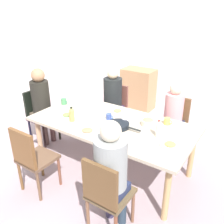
{
  "coord_description": "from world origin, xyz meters",
  "views": [
    {
      "loc": [
        1.59,
        -2.39,
        2.18
      ],
      "look_at": [
        0.0,
        0.0,
        0.89
      ],
      "focal_mm": 38.59,
      "sensor_mm": 36.0,
      "label": 1
    }
  ],
  "objects_px": {
    "chair_4": "(174,122)",
    "plate_1": "(68,115)",
    "plate_3": "(117,111)",
    "bottle_1": "(72,115)",
    "dining_table": "(112,127)",
    "cup_3": "(167,121)",
    "serving_pan": "(119,125)",
    "side_cabinet": "(138,89)",
    "chair_2": "(40,113)",
    "bowl_0": "(148,122)",
    "cup_1": "(64,101)",
    "chair_1": "(106,193)",
    "person_1": "(111,168)",
    "plate_0": "(87,131)",
    "plate_2": "(170,145)",
    "person_0": "(112,97)",
    "cup_2": "(109,117)",
    "person_2": "(41,100)",
    "cup_0": "(125,120)",
    "bottle_0": "(158,129)",
    "chair_3": "(32,157)",
    "person_4": "(173,114)",
    "chair_0": "(115,107)"
  },
  "relations": [
    {
      "from": "cup_3",
      "to": "bottle_1",
      "type": "height_order",
      "value": "bottle_1"
    },
    {
      "from": "chair_2",
      "to": "cup_1",
      "type": "distance_m",
      "value": 0.57
    },
    {
      "from": "plate_0",
      "to": "cup_3",
      "type": "relative_size",
      "value": 2.24
    },
    {
      "from": "person_2",
      "to": "bottle_1",
      "type": "distance_m",
      "value": 0.95
    },
    {
      "from": "chair_2",
      "to": "plate_3",
      "type": "distance_m",
      "value": 1.41
    },
    {
      "from": "chair_2",
      "to": "bowl_0",
      "type": "relative_size",
      "value": 5.39
    },
    {
      "from": "chair_1",
      "to": "chair_4",
      "type": "height_order",
      "value": "same"
    },
    {
      "from": "bowl_0",
      "to": "cup_2",
      "type": "xyz_separation_m",
      "value": [
        -0.52,
        -0.13,
        -0.01
      ]
    },
    {
      "from": "dining_table",
      "to": "cup_1",
      "type": "xyz_separation_m",
      "value": [
        -0.98,
        0.11,
        0.12
      ]
    },
    {
      "from": "cup_0",
      "to": "cup_2",
      "type": "relative_size",
      "value": 1.12
    },
    {
      "from": "person_1",
      "to": "side_cabinet",
      "type": "relative_size",
      "value": 1.39
    },
    {
      "from": "plate_3",
      "to": "bottle_1",
      "type": "xyz_separation_m",
      "value": [
        -0.35,
        -0.58,
        0.08
      ]
    },
    {
      "from": "plate_0",
      "to": "cup_1",
      "type": "relative_size",
      "value": 2.15
    },
    {
      "from": "cup_0",
      "to": "bottle_0",
      "type": "distance_m",
      "value": 0.53
    },
    {
      "from": "cup_0",
      "to": "serving_pan",
      "type": "bearing_deg",
      "value": -92.17
    },
    {
      "from": "person_2",
      "to": "plate_3",
      "type": "xyz_separation_m",
      "value": [
        1.26,
        0.32,
        -0.01
      ]
    },
    {
      "from": "bowl_0",
      "to": "cup_0",
      "type": "height_order",
      "value": "bowl_0"
    },
    {
      "from": "plate_2",
      "to": "cup_3",
      "type": "height_order",
      "value": "cup_3"
    },
    {
      "from": "chair_3",
      "to": "person_4",
      "type": "relative_size",
      "value": 0.77
    },
    {
      "from": "chair_1",
      "to": "person_1",
      "type": "distance_m",
      "value": 0.26
    },
    {
      "from": "chair_4",
      "to": "plate_1",
      "type": "relative_size",
      "value": 3.57
    },
    {
      "from": "bowl_0",
      "to": "cup_1",
      "type": "xyz_separation_m",
      "value": [
        -1.41,
        -0.07,
        -0.0
      ]
    },
    {
      "from": "chair_0",
      "to": "bottle_0",
      "type": "xyz_separation_m",
      "value": [
        1.21,
        -0.94,
        0.34
      ]
    },
    {
      "from": "chair_3",
      "to": "cup_0",
      "type": "distance_m",
      "value": 1.25
    },
    {
      "from": "chair_3",
      "to": "person_4",
      "type": "distance_m",
      "value": 2.06
    },
    {
      "from": "chair_0",
      "to": "chair_4",
      "type": "xyz_separation_m",
      "value": [
        1.09,
        0.0,
        0.0
      ]
    },
    {
      "from": "plate_0",
      "to": "side_cabinet",
      "type": "xyz_separation_m",
      "value": [
        -0.65,
        2.57,
        -0.31
      ]
    },
    {
      "from": "person_0",
      "to": "chair_2",
      "type": "height_order",
      "value": "person_0"
    },
    {
      "from": "cup_3",
      "to": "dining_table",
      "type": "bearing_deg",
      "value": -150.98
    },
    {
      "from": "cup_1",
      "to": "side_cabinet",
      "type": "xyz_separation_m",
      "value": [
        0.22,
        2.07,
        -0.34
      ]
    },
    {
      "from": "chair_4",
      "to": "cup_0",
      "type": "height_order",
      "value": "chair_4"
    },
    {
      "from": "serving_pan",
      "to": "side_cabinet",
      "type": "bearing_deg",
      "value": 111.86
    },
    {
      "from": "plate_2",
      "to": "plate_3",
      "type": "relative_size",
      "value": 1.07
    },
    {
      "from": "serving_pan",
      "to": "side_cabinet",
      "type": "relative_size",
      "value": 0.51
    },
    {
      "from": "person_2",
      "to": "plate_0",
      "type": "bearing_deg",
      "value": -17.12
    },
    {
      "from": "dining_table",
      "to": "cup_3",
      "type": "bearing_deg",
      "value": 29.02
    },
    {
      "from": "chair_4",
      "to": "cup_2",
      "type": "xyz_separation_m",
      "value": [
        -0.63,
        -0.87,
        0.27
      ]
    },
    {
      "from": "chair_3",
      "to": "bottle_0",
      "type": "distance_m",
      "value": 1.54
    },
    {
      "from": "person_2",
      "to": "plate_2",
      "type": "height_order",
      "value": "person_2"
    },
    {
      "from": "person_0",
      "to": "cup_2",
      "type": "bearing_deg",
      "value": -59.38
    },
    {
      "from": "dining_table",
      "to": "cup_3",
      "type": "distance_m",
      "value": 0.73
    },
    {
      "from": "plate_1",
      "to": "cup_1",
      "type": "xyz_separation_m",
      "value": [
        -0.36,
        0.3,
        0.03
      ]
    },
    {
      "from": "plate_3",
      "to": "bottle_0",
      "type": "height_order",
      "value": "bottle_0"
    },
    {
      "from": "chair_2",
      "to": "plate_3",
      "type": "xyz_separation_m",
      "value": [
        1.35,
        0.32,
        0.25
      ]
    },
    {
      "from": "cup_0",
      "to": "cup_1",
      "type": "distance_m",
      "value": 1.13
    },
    {
      "from": "chair_1",
      "to": "chair_3",
      "type": "bearing_deg",
      "value": 180.0
    },
    {
      "from": "chair_3",
      "to": "plate_0",
      "type": "xyz_separation_m",
      "value": [
        0.44,
        0.53,
        0.25
      ]
    },
    {
      "from": "person_1",
      "to": "plate_0",
      "type": "distance_m",
      "value": 0.78
    },
    {
      "from": "person_1",
      "to": "bottle_0",
      "type": "relative_size",
      "value": 5.69
    },
    {
      "from": "chair_0",
      "to": "plate_2",
      "type": "xyz_separation_m",
      "value": [
        1.41,
        -1.05,
        0.25
      ]
    }
  ]
}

